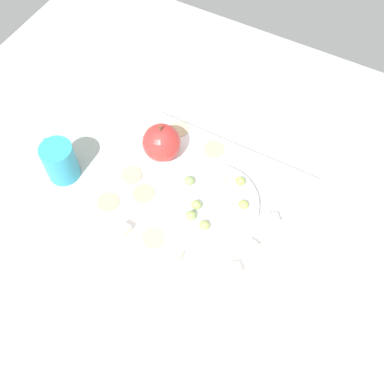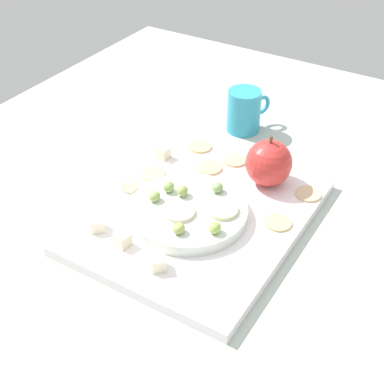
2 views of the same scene
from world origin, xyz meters
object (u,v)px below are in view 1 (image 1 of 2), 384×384
platter (203,201)px  apple_whole (162,143)px  grape_3 (189,181)px  apple_slice_1 (218,206)px  cracker_1 (131,175)px  apple_slice_0 (215,178)px  cheese_cube_3 (251,248)px  serving_dish (211,205)px  cheese_cube_0 (273,220)px  cup (60,161)px  cracker_0 (108,202)px  grape_4 (240,181)px  cracker_4 (178,129)px  grape_5 (196,205)px  cheese_cube_1 (177,253)px  cheese_cube_2 (235,270)px  cracker_3 (143,193)px  cracker_2 (214,149)px  cracker_5 (153,238)px  grape_0 (204,225)px  cheese_cube_4 (124,230)px  grape_1 (191,215)px  grape_2 (243,205)px

platter → apple_whole: 14.16cm
grape_3 → apple_slice_1: size_ratio=0.42×
platter → apple_whole: apple_whole is taller
cracker_1 → apple_slice_0: (15.46, 6.08, 1.93)cm
cheese_cube_3 → apple_slice_0: apple_slice_0 is taller
serving_dish → cheese_cube_0: bearing=11.9°
cheese_cube_3 → cup: cup is taller
cracker_0 → grape_4: (20.78, 14.83, 2.50)cm
cracker_4 → grape_5: bearing=-51.3°
cheese_cube_1 → grape_4: bearing=78.3°
cheese_cube_0 → cheese_cube_2: 12.38cm
cracker_3 → platter: bearing=23.3°
cracker_1 → cracker_4: bearing=80.1°
cheese_cube_1 → cracker_2: bearing=101.3°
grape_5 → cracker_5: bearing=-116.4°
cracker_0 → apple_slice_1: apple_slice_1 is taller
platter → cracker_2: 11.98cm
grape_0 → cup: (-31.67, -0.85, -0.22)cm
apple_whole → cracker_1: bearing=-110.6°
cheese_cube_4 → cheese_cube_0: bearing=32.5°
platter → cheese_cube_4: bearing=-125.2°
cheese_cube_4 → grape_1: 12.57cm
cracker_2 → cup: size_ratio=0.45×
cracker_5 → grape_1: bearing=54.3°
apple_whole → grape_3: size_ratio=3.94×
cracker_1 → cracker_2: (11.61, 13.53, 0.00)cm
grape_4 → apple_slice_0: 4.97cm
cracker_0 → apple_slice_1: (19.44, 8.23, 1.93)cm
cracker_5 → cheese_cube_1: bearing=-8.9°
apple_whole → cracker_3: (1.55, -10.05, -3.64)cm
grape_5 → cheese_cube_2: bearing=-32.8°
cheese_cube_3 → grape_4: (-7.41, 10.85, 1.69)cm
platter → cup: 29.22cm
cracker_0 → grape_4: bearing=35.5°
cheese_cube_0 → cracker_5: size_ratio=0.49×
cheese_cube_0 → cracker_2: bearing=150.1°
cheese_cube_3 → grape_1: grape_1 is taller
serving_dish → cup: size_ratio=1.96×
cheese_cube_2 → grape_2: bearing=108.7°
cheese_cube_4 → cup: 19.86cm
cheese_cube_4 → grape_5: size_ratio=1.04×
cheese_cube_3 → grape_3: grape_3 is taller
cheese_cube_3 → cracker_5: size_ratio=0.49×
cheese_cube_1 → apple_slice_0: bearing=93.4°
platter → cheese_cube_1: bearing=-83.6°
grape_2 → cracker_1: bearing=-172.2°
cracker_2 → grape_5: 15.31cm
grape_0 → cheese_cube_1: bearing=-107.4°
cheese_cube_0 → cracker_1: bearing=-172.9°
apple_whole → grape_3: bearing=-27.6°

